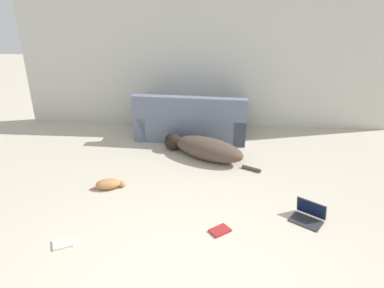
# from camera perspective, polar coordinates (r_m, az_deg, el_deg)

# --- Properties ---
(wall_back) EXTENTS (6.62, 0.06, 2.70)m
(wall_back) POSITION_cam_1_polar(r_m,az_deg,el_deg) (6.69, 2.30, 13.81)
(wall_back) COLOR beige
(wall_back) RESTS_ON ground_plane
(couch) EXTENTS (1.91, 0.90, 0.81)m
(couch) POSITION_cam_1_polar(r_m,az_deg,el_deg) (6.47, -0.11, 3.47)
(couch) COLOR slate
(couch) RESTS_ON ground_plane
(dog) EXTENTS (1.55, 0.93, 0.33)m
(dog) POSITION_cam_1_polar(r_m,az_deg,el_deg) (5.75, 1.90, -0.64)
(dog) COLOR #4C3D33
(dog) RESTS_ON ground_plane
(cat) EXTENTS (0.48, 0.27, 0.13)m
(cat) POSITION_cam_1_polar(r_m,az_deg,el_deg) (5.13, -12.47, -5.95)
(cat) COLOR #BC7A47
(cat) RESTS_ON ground_plane
(laptop_open) EXTENTS (0.44, 0.42, 0.23)m
(laptop_open) POSITION_cam_1_polar(r_m,az_deg,el_deg) (4.64, 17.40, -10.12)
(laptop_open) COLOR #2D2D33
(laptop_open) RESTS_ON ground_plane
(book_red) EXTENTS (0.27, 0.26, 0.02)m
(book_red) POSITION_cam_1_polar(r_m,az_deg,el_deg) (4.30, 4.28, -13.01)
(book_red) COLOR maroon
(book_red) RESTS_ON ground_plane
(book_cream) EXTENTS (0.26, 0.24, 0.02)m
(book_cream) POSITION_cam_1_polar(r_m,az_deg,el_deg) (4.35, -19.10, -14.12)
(book_cream) COLOR beige
(book_cream) RESTS_ON ground_plane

